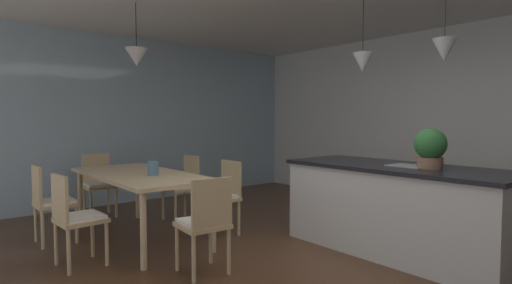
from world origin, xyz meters
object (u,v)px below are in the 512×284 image
chair_near_right (75,216)px  chair_far_left (183,185)px  chair_far_right (222,195)px  chair_window_end (99,183)px  chair_near_left (51,201)px  potted_plant_on_island (430,147)px  dining_table (139,179)px  kitchen_island (397,208)px  chair_kitchen_end (205,221)px  vase_on_dining_table (153,168)px

chair_near_right → chair_far_left: 1.89m
chair_far_right → chair_window_end: bearing=-155.9°
chair_near_left → potted_plant_on_island: size_ratio=2.26×
dining_table → kitchen_island: size_ratio=0.89×
chair_kitchen_end → chair_near_right: size_ratio=1.00×
dining_table → chair_near_left: chair_near_left is taller
chair_near_left → kitchen_island: kitchen_island is taller
chair_kitchen_end → kitchen_island: bearing=67.6°
chair_window_end → chair_near_left: same height
chair_kitchen_end → kitchen_island: (0.76, 1.84, -0.01)m
chair_near_right → chair_window_end: 2.03m
chair_near_left → dining_table: bearing=61.1°
chair_near_right → kitchen_island: 3.15m
chair_far_right → chair_near_left: 1.89m
chair_near_left → potted_plant_on_island: 4.01m
dining_table → chair_near_left: (-0.46, -0.83, -0.22)m
chair_window_end → chair_far_left: bearing=41.6°
dining_table → chair_near_left: 0.97m
dining_table → chair_near_right: bearing=-60.9°
chair_kitchen_end → chair_window_end: (-2.77, 0.01, 0.00)m
chair_far_right → potted_plant_on_island: (2.02, 1.00, 0.63)m
chair_kitchen_end → chair_near_left: bearing=-155.9°
chair_near_right → chair_near_left: bearing=-180.0°
kitchen_island → chair_far_right: bearing=-149.2°
dining_table → chair_near_left: size_ratio=2.34×
chair_far_right → kitchen_island: size_ratio=0.38×
dining_table → chair_kitchen_end: bearing=-0.2°
chair_far_right → chair_window_end: size_ratio=1.00×
chair_near_right → potted_plant_on_island: size_ratio=2.26×
chair_kitchen_end → chair_far_right: 1.25m
chair_kitchen_end → chair_near_right: same height
chair_near_right → chair_far_left: size_ratio=1.00×
chair_kitchen_end → chair_far_left: (-1.84, 0.83, 0.00)m
chair_window_end → vase_on_dining_table: 1.71m
chair_kitchen_end → chair_window_end: same height
vase_on_dining_table → dining_table: bearing=-173.4°
chair_far_right → chair_window_end: same height
chair_far_right → potted_plant_on_island: size_ratio=2.26×
chair_near_right → chair_near_left: same height
chair_far_right → vase_on_dining_table: bearing=-102.1°
chair_near_left → chair_far_right: bearing=61.0°
chair_far_right → vase_on_dining_table: 0.89m
chair_far_right → chair_window_end: (-1.84, -0.83, 0.00)m
chair_window_end → potted_plant_on_island: size_ratio=2.26×
chair_far_left → potted_plant_on_island: 3.17m
chair_window_end → kitchen_island: kitchen_island is taller
chair_far_right → chair_far_left: same height
chair_far_right → chair_near_right: (0.00, -1.66, 0.00)m
chair_far_left → chair_near_left: size_ratio=1.00×
chair_window_end → chair_near_left: bearing=-41.8°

